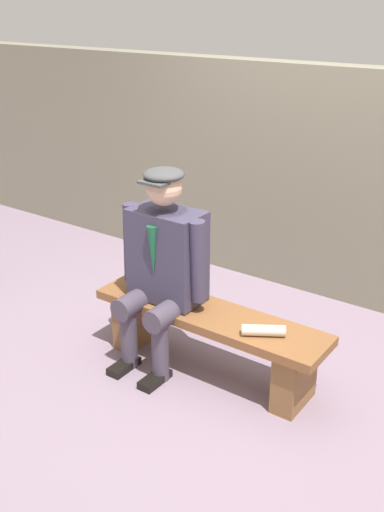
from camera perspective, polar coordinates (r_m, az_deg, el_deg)
name	(u,v)px	position (r m, az deg, el deg)	size (l,w,h in m)	color
ground_plane	(208,370)	(4.04, 1.52, -10.65)	(30.00, 30.00, 0.00)	gray
bench	(208,331)	(3.89, 1.56, -7.07)	(1.58, 0.38, 0.43)	brown
seated_man	(163,261)	(3.83, -2.78, -0.49)	(0.64, 0.57, 1.31)	#3C374D
rolled_magazine	(263,330)	(3.57, 6.75, -6.98)	(0.07, 0.07, 0.25)	beige
stadium_wall	(318,183)	(4.90, 11.79, 6.76)	(12.00, 0.24, 1.80)	gray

